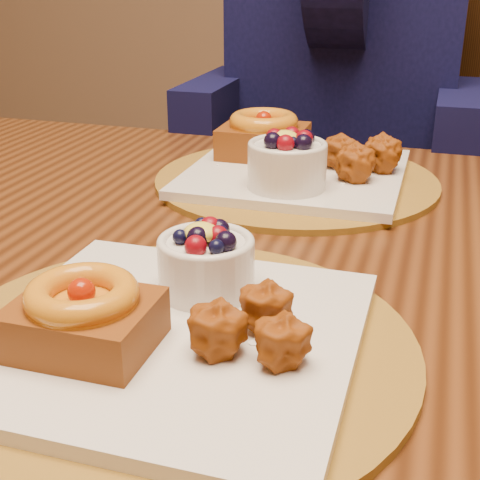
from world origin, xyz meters
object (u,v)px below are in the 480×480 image
object	(u,v)px
dining_table	(251,308)
place_setting_far	(293,164)
place_setting_near	(171,324)
chair_far	(345,188)
diner	(347,27)

from	to	relation	value
dining_table	place_setting_far	world-z (taller)	place_setting_far
place_setting_near	chair_far	bearing A→B (deg)	90.62
dining_table	place_setting_near	xyz separation A→B (m)	(-0.00, -0.22, 0.10)
place_setting_far	diner	world-z (taller)	diner
chair_far	diner	world-z (taller)	diner
diner	place_setting_far	bearing A→B (deg)	-104.54
chair_far	place_setting_far	bearing A→B (deg)	-77.98
place_setting_near	chair_far	xyz separation A→B (m)	(-0.01, 1.04, -0.22)
chair_far	diner	distance (m)	0.38
chair_far	dining_table	bearing A→B (deg)	-77.99
place_setting_near	place_setting_far	distance (m)	0.43
place_setting_far	chair_far	xyz separation A→B (m)	(-0.01, 0.61, -0.23)
place_setting_near	diner	size ratio (longest dim) A/B	0.44
dining_table	chair_far	world-z (taller)	chair_far
chair_far	diner	xyz separation A→B (m)	(0.00, -0.13, 0.36)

